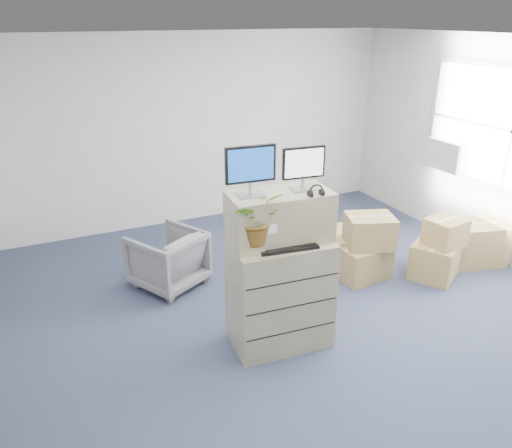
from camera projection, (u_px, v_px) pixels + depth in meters
The scene contains 17 objects.
ground at pixel (320, 332), 5.11m from camera, with size 7.00×7.00×0.00m, color #262D45.
wall_back at pixel (201, 130), 7.50m from camera, with size 6.00×0.02×2.80m, color #B8B6AF.
ac_unit at pixel (448, 155), 6.93m from camera, with size 0.24×0.60×0.40m, color silver.
filing_cabinet_lower at pixel (280, 294), 4.77m from camera, with size 0.93×0.57×1.08m, color gray.
filing_cabinet_upper at pixel (280, 217), 4.51m from camera, with size 0.93×0.46×0.46m, color gray.
monitor_left at pixel (251, 168), 4.24m from camera, with size 0.45×0.19×0.45m.
monitor_right at pixel (304, 166), 4.40m from camera, with size 0.40×0.17×0.40m.
headphones at pixel (316, 192), 4.33m from camera, with size 0.14×0.14×0.01m, color black.
keyboard at pixel (287, 246), 4.45m from camera, with size 0.54×0.22×0.03m, color black.
mouse at pixel (322, 238), 4.60m from camera, with size 0.10×0.06×0.03m, color silver.
water_bottle at pixel (288, 226), 4.60m from camera, with size 0.07×0.07×0.24m, color #999DA2.
phone_dock at pixel (274, 237), 4.55m from camera, with size 0.07×0.06×0.14m.
external_drive at pixel (312, 229), 4.76m from camera, with size 0.21×0.16×0.06m, color black.
tissue_box at pixel (312, 222), 4.69m from camera, with size 0.28×0.14×0.10m, color #418EDD.
potted_plant at pixel (256, 224), 4.28m from camera, with size 0.43×0.48×0.46m.
office_chair at pixel (168, 256), 5.87m from camera, with size 0.73×0.68×0.75m, color slate.
cardboard_boxes at pixel (407, 247), 6.25m from camera, with size 2.28×1.43×0.80m.
Camera 1 is at (-2.40, -3.60, 3.01)m, focal length 35.00 mm.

